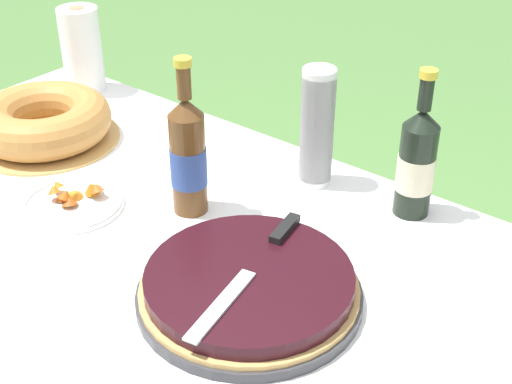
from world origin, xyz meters
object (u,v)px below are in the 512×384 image
(serving_knife, at_px, (257,262))
(juice_bottle_red, at_px, (417,162))
(berry_tart, at_px, (249,287))
(cup_stack, at_px, (317,128))
(bundt_cake, at_px, (43,121))
(cider_bottle_amber, at_px, (188,156))
(paper_towel_roll, at_px, (82,50))
(snack_plate_near, at_px, (73,202))

(serving_knife, relative_size, juice_bottle_red, 1.19)
(berry_tart, distance_m, cup_stack, 0.44)
(bundt_cake, distance_m, cider_bottle_amber, 0.50)
(berry_tart, distance_m, bundt_cake, 0.78)
(cup_stack, height_order, paper_towel_roll, cup_stack)
(serving_knife, bearing_deg, snack_plate_near, -97.83)
(cider_bottle_amber, distance_m, paper_towel_roll, 0.71)
(serving_knife, bearing_deg, cider_bottle_amber, -124.88)
(bundt_cake, height_order, paper_towel_roll, paper_towel_roll)
(cup_stack, height_order, snack_plate_near, cup_stack)
(juice_bottle_red, bearing_deg, berry_tart, -101.19)
(serving_knife, height_order, cup_stack, cup_stack)
(berry_tart, bearing_deg, bundt_cake, 168.56)
(serving_knife, height_order, snack_plate_near, serving_knife)
(cup_stack, bearing_deg, berry_tart, -70.75)
(juice_bottle_red, bearing_deg, paper_towel_roll, -179.85)
(snack_plate_near, bearing_deg, cider_bottle_amber, 36.36)
(berry_tart, relative_size, snack_plate_near, 1.85)
(serving_knife, xyz_separation_m, cider_bottle_amber, (-0.27, 0.12, 0.06))
(berry_tart, bearing_deg, serving_knife, 101.00)
(bundt_cake, height_order, juice_bottle_red, juice_bottle_red)
(bundt_cake, xyz_separation_m, snack_plate_near, (0.29, -0.15, -0.04))
(berry_tart, xyz_separation_m, cup_stack, (-0.14, 0.40, 0.10))
(bundt_cake, bearing_deg, serving_knife, -9.43)
(bundt_cake, xyz_separation_m, cup_stack, (0.63, 0.25, 0.08))
(juice_bottle_red, relative_size, paper_towel_roll, 1.33)
(serving_knife, distance_m, cider_bottle_amber, 0.30)
(serving_knife, bearing_deg, bundt_cake, -110.43)
(cider_bottle_amber, height_order, paper_towel_roll, cider_bottle_amber)
(serving_knife, distance_m, bundt_cake, 0.77)
(berry_tart, bearing_deg, snack_plate_near, 179.68)
(cup_stack, distance_m, cider_bottle_amber, 0.29)
(cup_stack, xyz_separation_m, paper_towel_roll, (-0.79, 0.02, -0.02))
(cider_bottle_amber, relative_size, paper_towel_roll, 1.41)
(berry_tart, distance_m, serving_knife, 0.05)
(berry_tart, bearing_deg, juice_bottle_red, 78.81)
(juice_bottle_red, bearing_deg, cider_bottle_amber, -142.58)
(cup_stack, relative_size, paper_towel_roll, 1.14)
(cup_stack, bearing_deg, serving_knife, -70.15)
(snack_plate_near, bearing_deg, cup_stack, 49.99)
(cider_bottle_amber, xyz_separation_m, juice_bottle_red, (0.36, 0.28, -0.01))
(juice_bottle_red, bearing_deg, bundt_cake, -162.39)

